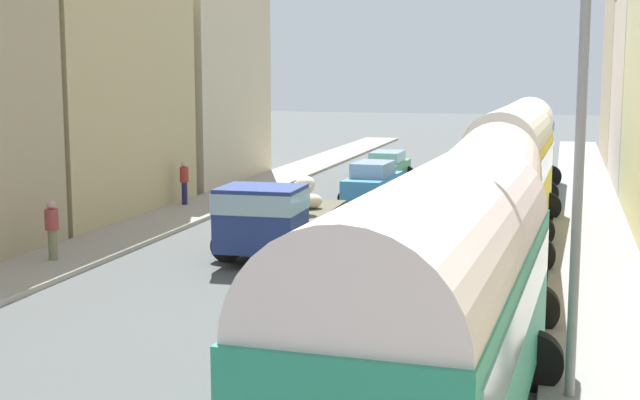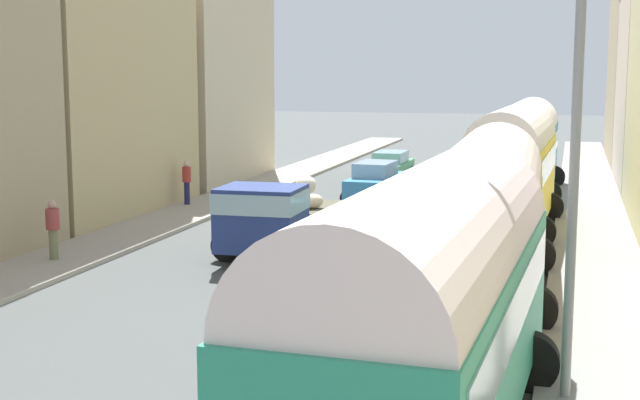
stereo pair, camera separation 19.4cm
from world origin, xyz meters
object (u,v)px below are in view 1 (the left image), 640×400
at_px(parked_bus_0, 435,298).
at_px(parked_bus_3, 523,142).
at_px(car_2, 420,204).
at_px(pedestrian_2, 52,228).
at_px(parked_bus_1, 488,208).
at_px(pedestrian_1, 184,181).
at_px(cargo_truck_0, 278,215).
at_px(parked_bus_2, 511,162).
at_px(car_1, 387,166).
at_px(streetlamp_near, 562,154).
at_px(car_3, 476,166).
at_px(car_0, 373,182).

bearing_deg(parked_bus_0, parked_bus_3, 90.00).
bearing_deg(car_2, parked_bus_0, -80.49).
bearing_deg(pedestrian_2, parked_bus_1, -1.81).
height_order(pedestrian_1, pedestrian_2, pedestrian_1).
height_order(parked_bus_1, pedestrian_1, parked_bus_1).
relative_size(cargo_truck_0, pedestrian_2, 3.96).
relative_size(parked_bus_0, parked_bus_3, 1.02).
xyz_separation_m(cargo_truck_0, pedestrian_2, (-5.59, -2.98, -0.14)).
bearing_deg(parked_bus_1, parked_bus_3, 90.00).
xyz_separation_m(parked_bus_2, pedestrian_1, (-12.55, 1.78, -1.27)).
bearing_deg(parked_bus_2, parked_bus_1, -90.00).
bearing_deg(car_1, parked_bus_1, -72.87).
relative_size(parked_bus_1, pedestrian_2, 5.00).
bearing_deg(car_1, streetlamp_near, -73.65).
bearing_deg(streetlamp_near, car_3, 97.94).
height_order(parked_bus_0, pedestrian_1, parked_bus_0).
height_order(parked_bus_3, cargo_truck_0, parked_bus_3).
relative_size(parked_bus_3, pedestrian_2, 5.18).
xyz_separation_m(parked_bus_1, parked_bus_3, (-0.00, 18.00, 0.12)).
bearing_deg(parked_bus_2, car_3, 100.16).
xyz_separation_m(car_1, streetlamp_near, (8.18, -27.88, 3.33)).
relative_size(car_0, car_2, 0.99).
relative_size(parked_bus_0, parked_bus_2, 1.14).
height_order(parked_bus_1, cargo_truck_0, parked_bus_1).
bearing_deg(car_2, streetlamp_near, -73.52).
xyz_separation_m(parked_bus_1, car_1, (-6.54, 21.22, -1.41)).
distance_m(parked_bus_1, streetlamp_near, 7.13).
distance_m(car_2, pedestrian_2, 12.49).
bearing_deg(pedestrian_2, cargo_truck_0, 28.10).
relative_size(car_0, car_1, 1.02).
bearing_deg(parked_bus_0, car_1, 102.21).
distance_m(parked_bus_1, car_0, 15.59).
distance_m(cargo_truck_0, car_0, 11.06).
xyz_separation_m(cargo_truck_0, pedestrian_1, (-6.23, 7.42, -0.11)).
relative_size(car_1, pedestrian_1, 2.30).
relative_size(car_1, car_3, 0.96).
relative_size(pedestrian_2, streetlamp_near, 0.27).
xyz_separation_m(parked_bus_1, pedestrian_1, (-12.55, 10.78, -1.09)).
relative_size(car_3, pedestrian_2, 2.44).
xyz_separation_m(car_3, pedestrian_2, (-9.46, -22.24, 0.30)).
xyz_separation_m(parked_bus_3, pedestrian_2, (-11.90, -17.62, -1.24)).
xyz_separation_m(car_0, car_3, (3.37, 8.21, -0.08)).
distance_m(parked_bus_2, car_1, 13.95).
bearing_deg(streetlamp_near, car_2, 106.48).
distance_m(cargo_truck_0, pedestrian_1, 9.69).
relative_size(car_0, pedestrian_2, 2.40).
xyz_separation_m(cargo_truck_0, streetlamp_near, (7.96, -10.03, 2.89)).
bearing_deg(cargo_truck_0, streetlamp_near, -51.57).
relative_size(parked_bus_0, parked_bus_1, 1.06).
height_order(cargo_truck_0, streetlamp_near, streetlamp_near).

